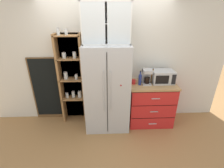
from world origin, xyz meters
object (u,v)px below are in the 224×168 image
at_px(microwave, 163,77).
at_px(chalkboard_menu, 46,89).
at_px(coffee_maker, 147,76).
at_px(bottle_amber, 153,76).
at_px(bottle_cobalt, 140,79).
at_px(mug_red, 134,82).
at_px(refrigerator, 107,88).

xyz_separation_m(microwave, chalkboard_menu, (-2.46, 0.21, -0.34)).
bearing_deg(coffee_maker, bottle_amber, 22.55).
height_order(bottle_cobalt, bottle_amber, bottle_amber).
bearing_deg(chalkboard_menu, mug_red, -7.82).
relative_size(mug_red, chalkboard_menu, 0.08).
height_order(refrigerator, coffee_maker, refrigerator).
xyz_separation_m(coffee_maker, bottle_amber, (0.14, 0.06, -0.02)).
relative_size(refrigerator, coffee_maker, 5.66).
distance_m(bottle_cobalt, bottle_amber, 0.30).
relative_size(coffee_maker, mug_red, 2.69).
bearing_deg(mug_red, refrigerator, -174.18).
bearing_deg(refrigerator, microwave, 5.03).
height_order(mug_red, bottle_cobalt, bottle_cobalt).
xyz_separation_m(bottle_amber, chalkboard_menu, (-2.26, 0.20, -0.35)).
bearing_deg(refrigerator, mug_red, 5.82).
xyz_separation_m(refrigerator, chalkboard_menu, (-1.33, 0.31, -0.15)).
bearing_deg(refrigerator, coffee_maker, 4.17).
distance_m(bottle_cobalt, chalkboard_menu, 2.03).
xyz_separation_m(refrigerator, coffee_maker, (0.80, 0.06, 0.22)).
xyz_separation_m(microwave, mug_red, (-0.60, -0.05, -0.09)).
height_order(mug_red, chalkboard_menu, chalkboard_menu).
height_order(mug_red, bottle_amber, bottle_amber).
relative_size(refrigerator, mug_red, 15.23).
bearing_deg(microwave, refrigerator, -174.97).
relative_size(microwave, chalkboard_menu, 0.31).
xyz_separation_m(bottle_cobalt, chalkboard_menu, (-1.98, 0.31, -0.34)).
bearing_deg(bottle_amber, mug_red, -171.37).
bearing_deg(bottle_cobalt, bottle_amber, 21.50).
bearing_deg(microwave, coffee_maker, -172.97).
xyz_separation_m(mug_red, bottle_amber, (0.40, 0.06, 0.09)).
xyz_separation_m(refrigerator, mug_red, (0.54, 0.05, 0.10)).
height_order(microwave, bottle_cobalt, bottle_cobalt).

